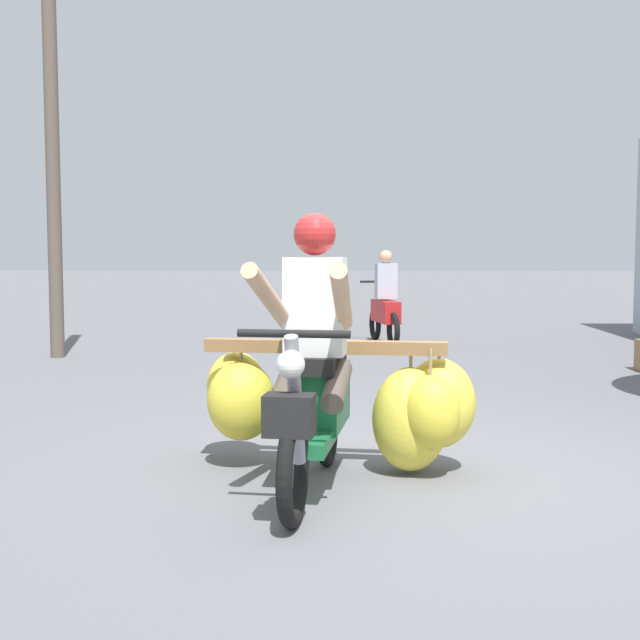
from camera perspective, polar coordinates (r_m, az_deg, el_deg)
ground_plane at (r=5.18m, az=5.66°, el=-10.51°), size 120.00×120.00×0.00m
motorbike_main_loaded at (r=4.98m, az=1.61°, el=-5.16°), size 1.77×1.86×1.58m
motorbike_distant_ahead_left at (r=12.18m, az=4.53°, el=0.93°), size 0.59×1.60×1.40m
utility_pole at (r=11.27m, az=-18.05°, el=11.21°), size 0.18×0.18×5.37m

